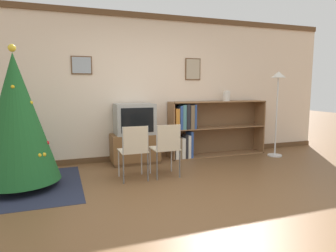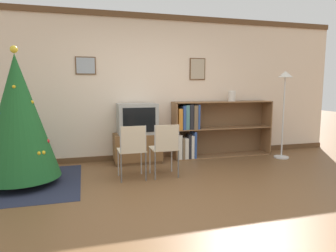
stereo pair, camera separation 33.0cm
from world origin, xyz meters
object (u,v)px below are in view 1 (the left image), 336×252
folding_chair_right (166,147)px  standing_lamp (278,92)px  television (135,119)px  vase (226,96)px  christmas_tree (17,118)px  tv_console (135,148)px  bookshelf (200,129)px  folding_chair_left (134,149)px

folding_chair_right → standing_lamp: (2.50, 0.59, 0.80)m
television → vase: 1.94m
standing_lamp → folding_chair_right: bearing=-166.8°
standing_lamp → christmas_tree: bearing=-175.3°
tv_console → vase: bearing=2.0°
standing_lamp → television: bearing=171.5°
television → folding_chair_right: 1.08m
bookshelf → vase: vase is taller
christmas_tree → bookshelf: bearing=15.4°
bookshelf → standing_lamp: size_ratio=1.21×
television → bookshelf: bearing=3.1°
folding_chair_right → vase: vase is taller
tv_console → folding_chair_left: 1.05m
tv_console → bookshelf: size_ratio=0.42×
christmas_tree → standing_lamp: christmas_tree is taller
christmas_tree → folding_chair_left: (1.54, -0.21, -0.49)m
folding_chair_left → vase: bearing=26.3°
television → standing_lamp: standing_lamp is taller
bookshelf → standing_lamp: 1.66m
television → tv_console: bearing=90.0°
television → folding_chair_right: (0.25, -1.00, -0.33)m
vase → bookshelf: bearing=179.6°
christmas_tree → tv_console: size_ratio=2.26×
tv_console → standing_lamp: (2.75, -0.41, 1.01)m
bookshelf → television: bearing=-176.9°
bookshelf → standing_lamp: standing_lamp is taller
folding_chair_left → folding_chair_right: (0.50, 0.00, 0.00)m
folding_chair_right → tv_console: bearing=104.0°
television → folding_chair_left: bearing=-104.1°
bookshelf → folding_chair_right: bearing=-135.5°
tv_console → folding_chair_left: size_ratio=1.03×
television → bookshelf: size_ratio=0.34×
christmas_tree → folding_chair_left: 1.62m
folding_chair_right → vase: 2.09m
television → vase: size_ratio=3.39×
folding_chair_left → folding_chair_right: 0.50m
vase → christmas_tree: bearing=-166.9°
christmas_tree → folding_chair_left: bearing=-7.8°
television → bookshelf: 1.36m
christmas_tree → standing_lamp: (4.54, 0.38, 0.32)m
folding_chair_left → standing_lamp: size_ratio=0.49×
folding_chair_right → folding_chair_left: bearing=180.0°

